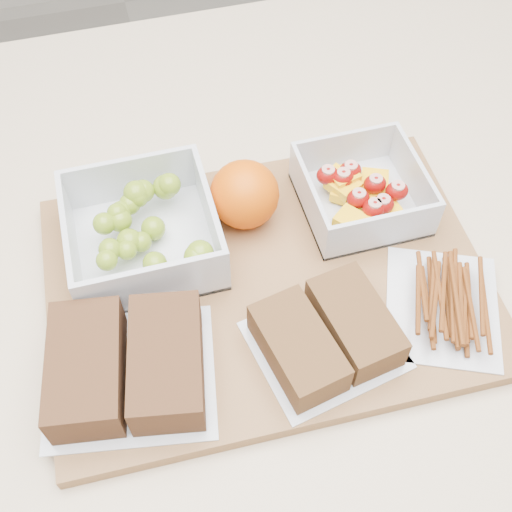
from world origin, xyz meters
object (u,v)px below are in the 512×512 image
at_px(cutting_board, 267,283).
at_px(grape_container, 145,231).
at_px(orange, 245,194).
at_px(sandwich_bag_left, 127,366).
at_px(sandwich_bag_center, 327,336).
at_px(fruit_container, 361,193).
at_px(pretzel_bag, 445,300).

distance_m(cutting_board, grape_container, 0.13).
relative_size(cutting_board, grape_container, 2.99).
bearing_deg(grape_container, orange, 6.24).
height_order(sandwich_bag_left, sandwich_bag_center, sandwich_bag_left).
xyz_separation_m(fruit_container, pretzel_bag, (0.03, -0.14, -0.01)).
height_order(grape_container, sandwich_bag_center, grape_container).
distance_m(orange, sandwich_bag_left, 0.20).
distance_m(sandwich_bag_left, sandwich_bag_center, 0.17).
distance_m(fruit_container, sandwich_bag_center, 0.17).
relative_size(cutting_board, sandwich_bag_left, 2.54).
height_order(fruit_container, sandwich_bag_center, fruit_container).
bearing_deg(fruit_container, sandwich_bag_center, -120.85).
distance_m(cutting_board, fruit_container, 0.14).
xyz_separation_m(orange, sandwich_bag_left, (-0.14, -0.15, -0.01)).
bearing_deg(pretzel_bag, sandwich_bag_left, 178.55).
bearing_deg(fruit_container, cutting_board, -151.65).
relative_size(cutting_board, sandwich_bag_center, 2.95).
xyz_separation_m(orange, sandwich_bag_center, (0.03, -0.16, -0.02)).
bearing_deg(sandwich_bag_center, sandwich_bag_left, 174.73).
bearing_deg(sandwich_bag_left, sandwich_bag_center, -5.27).
bearing_deg(orange, fruit_container, -7.98).
relative_size(grape_container, sandwich_bag_left, 0.85).
height_order(grape_container, sandwich_bag_left, grape_container).
bearing_deg(grape_container, cutting_board, -33.45).
xyz_separation_m(grape_container, pretzel_bag, (0.25, -0.14, -0.01)).
relative_size(cutting_board, orange, 6.03).
xyz_separation_m(grape_container, sandwich_bag_left, (-0.04, -0.14, -0.00)).
distance_m(grape_container, sandwich_bag_left, 0.14).
bearing_deg(cutting_board, sandwich_bag_center, -68.22).
xyz_separation_m(cutting_board, sandwich_bag_left, (-0.14, -0.07, 0.03)).
bearing_deg(sandwich_bag_left, cutting_board, 25.19).
height_order(fruit_container, sandwich_bag_left, fruit_container).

